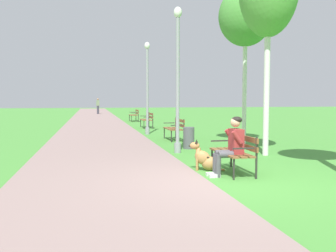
{
  "coord_description": "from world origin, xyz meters",
  "views": [
    {
      "loc": [
        -2.58,
        -6.73,
        1.62
      ],
      "look_at": [
        -0.59,
        2.93,
        0.9
      ],
      "focal_mm": 40.08,
      "sensor_mm": 36.0,
      "label": 1
    }
  ],
  "objects_px": {
    "lamp_post_near": "(178,78)",
    "lamp_post_mid": "(147,87)",
    "park_bench_far": "(148,119)",
    "person_seated_on_near_bench": "(231,144)",
    "dog_shepherd": "(205,159)",
    "litter_bin": "(189,138)",
    "birch_tree_third": "(246,17)",
    "pedestrian_distant": "(98,106)",
    "park_bench_mid": "(175,127)",
    "park_bench_near": "(235,150)",
    "park_bench_furthest": "(135,114)"
  },
  "relations": [
    {
      "from": "park_bench_furthest",
      "to": "litter_bin",
      "type": "xyz_separation_m",
      "value": [
        0.04,
        -14.93,
        -0.16
      ]
    },
    {
      "from": "dog_shepherd",
      "to": "park_bench_near",
      "type": "bearing_deg",
      "value": -34.41
    },
    {
      "from": "person_seated_on_near_bench",
      "to": "park_bench_mid",
      "type": "bearing_deg",
      "value": 87.08
    },
    {
      "from": "lamp_post_mid",
      "to": "birch_tree_third",
      "type": "height_order",
      "value": "birch_tree_third"
    },
    {
      "from": "park_bench_far",
      "to": "pedestrian_distant",
      "type": "bearing_deg",
      "value": 97.2
    },
    {
      "from": "park_bench_far",
      "to": "dog_shepherd",
      "type": "xyz_separation_m",
      "value": [
        -0.56,
        -12.5,
        -0.25
      ]
    },
    {
      "from": "park_bench_furthest",
      "to": "birch_tree_third",
      "type": "height_order",
      "value": "birch_tree_third"
    },
    {
      "from": "litter_bin",
      "to": "pedestrian_distant",
      "type": "xyz_separation_m",
      "value": [
        -2.38,
        27.52,
        0.49
      ]
    },
    {
      "from": "birch_tree_third",
      "to": "lamp_post_mid",
      "type": "bearing_deg",
      "value": 123.13
    },
    {
      "from": "lamp_post_mid",
      "to": "birch_tree_third",
      "type": "relative_size",
      "value": 0.75
    },
    {
      "from": "pedestrian_distant",
      "to": "lamp_post_mid",
      "type": "bearing_deg",
      "value": -85.44
    },
    {
      "from": "lamp_post_near",
      "to": "birch_tree_third",
      "type": "xyz_separation_m",
      "value": [
        2.8,
        1.62,
        2.23
      ]
    },
    {
      "from": "birch_tree_third",
      "to": "park_bench_near",
      "type": "bearing_deg",
      "value": -115.12
    },
    {
      "from": "litter_bin",
      "to": "birch_tree_third",
      "type": "bearing_deg",
      "value": 19.18
    },
    {
      "from": "park_bench_mid",
      "to": "lamp_post_mid",
      "type": "height_order",
      "value": "lamp_post_mid"
    },
    {
      "from": "lamp_post_near",
      "to": "lamp_post_mid",
      "type": "distance_m",
      "value": 5.94
    },
    {
      "from": "park_bench_mid",
      "to": "dog_shepherd",
      "type": "xyz_separation_m",
      "value": [
        -0.71,
        -6.19,
        -0.25
      ]
    },
    {
      "from": "park_bench_near",
      "to": "birch_tree_third",
      "type": "distance_m",
      "value": 6.6
    },
    {
      "from": "park_bench_near",
      "to": "park_bench_far",
      "type": "height_order",
      "value": "same"
    },
    {
      "from": "person_seated_on_near_bench",
      "to": "litter_bin",
      "type": "relative_size",
      "value": 1.79
    },
    {
      "from": "park_bench_mid",
      "to": "lamp_post_mid",
      "type": "bearing_deg",
      "value": 105.64
    },
    {
      "from": "dog_shepherd",
      "to": "litter_bin",
      "type": "bearing_deg",
      "value": 80.9
    },
    {
      "from": "lamp_post_mid",
      "to": "park_bench_mid",
      "type": "bearing_deg",
      "value": -74.36
    },
    {
      "from": "lamp_post_mid",
      "to": "birch_tree_third",
      "type": "distance_m",
      "value": 5.65
    },
    {
      "from": "park_bench_furthest",
      "to": "pedestrian_distant",
      "type": "bearing_deg",
      "value": 100.49
    },
    {
      "from": "park_bench_near",
      "to": "pedestrian_distant",
      "type": "height_order",
      "value": "pedestrian_distant"
    },
    {
      "from": "lamp_post_mid",
      "to": "pedestrian_distant",
      "type": "height_order",
      "value": "lamp_post_mid"
    },
    {
      "from": "park_bench_near",
      "to": "lamp_post_mid",
      "type": "distance_m",
      "value": 9.28
    },
    {
      "from": "park_bench_mid",
      "to": "lamp_post_near",
      "type": "bearing_deg",
      "value": -101.56
    },
    {
      "from": "park_bench_near",
      "to": "birch_tree_third",
      "type": "relative_size",
      "value": 0.27
    },
    {
      "from": "park_bench_near",
      "to": "lamp_post_near",
      "type": "height_order",
      "value": "lamp_post_near"
    },
    {
      "from": "park_bench_near",
      "to": "park_bench_far",
      "type": "xyz_separation_m",
      "value": [
        -0.0,
        12.89,
        0.0
      ]
    },
    {
      "from": "park_bench_far",
      "to": "person_seated_on_near_bench",
      "type": "distance_m",
      "value": 13.19
    },
    {
      "from": "birch_tree_third",
      "to": "park_bench_furthest",
      "type": "bearing_deg",
      "value": 99.13
    },
    {
      "from": "dog_shepherd",
      "to": "lamp_post_near",
      "type": "bearing_deg",
      "value": 89.73
    },
    {
      "from": "park_bench_near",
      "to": "park_bench_far",
      "type": "bearing_deg",
      "value": 90.0
    },
    {
      "from": "lamp_post_near",
      "to": "park_bench_mid",
      "type": "bearing_deg",
      "value": 78.44
    },
    {
      "from": "lamp_post_mid",
      "to": "birch_tree_third",
      "type": "xyz_separation_m",
      "value": [
        2.82,
        -4.32,
        2.3
      ]
    },
    {
      "from": "park_bench_near",
      "to": "park_bench_furthest",
      "type": "height_order",
      "value": "same"
    },
    {
      "from": "park_bench_far",
      "to": "person_seated_on_near_bench",
      "type": "xyz_separation_m",
      "value": [
        -0.21,
        -13.18,
        0.17
      ]
    },
    {
      "from": "park_bench_mid",
      "to": "park_bench_furthest",
      "type": "xyz_separation_m",
      "value": [
        -0.17,
        12.39,
        0.0
      ]
    },
    {
      "from": "park_bench_furthest",
      "to": "lamp_post_near",
      "type": "distance_m",
      "value": 15.88
    },
    {
      "from": "dog_shepherd",
      "to": "lamp_post_mid",
      "type": "height_order",
      "value": "lamp_post_mid"
    },
    {
      "from": "park_bench_mid",
      "to": "dog_shepherd",
      "type": "relative_size",
      "value": 1.87
    },
    {
      "from": "birch_tree_third",
      "to": "litter_bin",
      "type": "relative_size",
      "value": 7.87
    },
    {
      "from": "park_bench_furthest",
      "to": "litter_bin",
      "type": "height_order",
      "value": "park_bench_furthest"
    },
    {
      "from": "park_bench_mid",
      "to": "dog_shepherd",
      "type": "distance_m",
      "value": 6.23
    },
    {
      "from": "park_bench_mid",
      "to": "person_seated_on_near_bench",
      "type": "height_order",
      "value": "person_seated_on_near_bench"
    },
    {
      "from": "dog_shepherd",
      "to": "park_bench_mid",
      "type": "bearing_deg",
      "value": 83.48
    },
    {
      "from": "birch_tree_third",
      "to": "dog_shepherd",
      "type": "bearing_deg",
      "value": -122.52
    }
  ]
}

